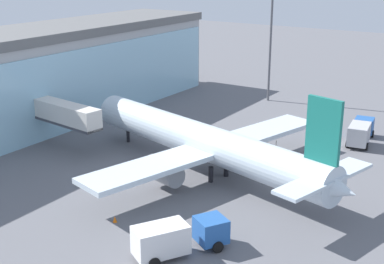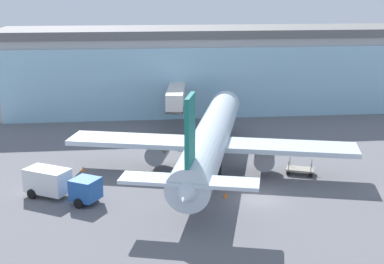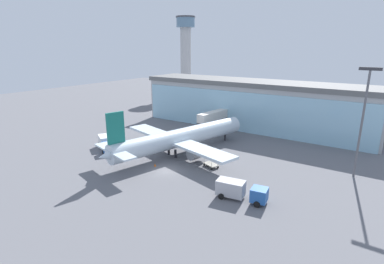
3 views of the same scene
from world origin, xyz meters
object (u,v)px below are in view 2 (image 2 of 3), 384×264
(jet_bridge, at_px, (177,95))
(safety_cone_wingtip, at_px, (83,169))
(catering_truck, at_px, (60,183))
(baggage_cart, at_px, (300,169))
(safety_cone_nose, at_px, (225,195))
(airplane, at_px, (211,138))

(jet_bridge, xyz_separation_m, safety_cone_wingtip, (-11.10, -18.70, -3.85))
(jet_bridge, distance_m, catering_truck, 29.01)
(catering_truck, distance_m, safety_cone_wingtip, 7.61)
(baggage_cart, height_order, safety_cone_nose, baggage_cart)
(catering_truck, xyz_separation_m, safety_cone_wingtip, (1.27, 7.40, -1.19))
(jet_bridge, bearing_deg, catering_truck, 161.13)
(safety_cone_nose, bearing_deg, safety_cone_wingtip, 147.99)
(airplane, xyz_separation_m, catering_truck, (-14.68, -6.82, -1.90))
(airplane, relative_size, catering_truck, 4.76)
(catering_truck, relative_size, safety_cone_wingtip, 13.49)
(baggage_cart, distance_m, safety_cone_nose, 10.32)
(catering_truck, relative_size, baggage_cart, 2.33)
(catering_truck, bearing_deg, safety_cone_wingtip, 110.40)
(catering_truck, height_order, safety_cone_wingtip, catering_truck)
(airplane, height_order, safety_cone_nose, airplane)
(baggage_cart, bearing_deg, jet_bridge, 138.36)
(catering_truck, bearing_deg, jet_bridge, 94.78)
(baggage_cart, xyz_separation_m, safety_cone_nose, (-8.66, -5.61, -0.23))
(safety_cone_nose, bearing_deg, jet_bridge, 95.50)
(catering_truck, distance_m, baggage_cart, 24.09)
(jet_bridge, relative_size, safety_cone_wingtip, 25.31)
(jet_bridge, height_order, safety_cone_wingtip, jet_bridge)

